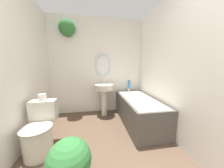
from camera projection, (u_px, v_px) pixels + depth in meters
wall_back at (94, 62)px, 2.86m from camera, size 2.42×0.36×2.40m
wall_left at (6, 69)px, 1.38m from camera, size 0.06×2.81×2.40m
wall_right at (176, 68)px, 1.77m from camera, size 0.06×2.81×2.40m
toilet at (40, 132)px, 1.59m from camera, size 0.39×0.56×0.71m
pedestal_sink at (104, 92)px, 2.76m from camera, size 0.45×0.45×0.88m
bathtub at (138, 110)px, 2.40m from camera, size 0.65×1.48×0.63m
shampoo_bottle at (129, 85)px, 2.98m from camera, size 0.07×0.07×0.21m
potted_plant at (69, 162)px, 1.11m from camera, size 0.44×0.44×0.53m
toilet_paper_roll at (42, 97)px, 1.71m from camera, size 0.11×0.11×0.10m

